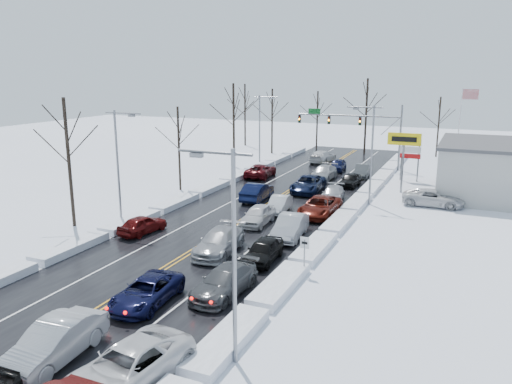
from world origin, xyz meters
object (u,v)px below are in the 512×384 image
at_px(tires_plus_sign, 404,143).
at_px(flagpole, 461,123).
at_px(oncoming_car_0, 257,200).
at_px(traffic_signal_mast, 360,124).

bearing_deg(tires_plus_sign, flagpole, 71.56).
height_order(tires_plus_sign, oncoming_car_0, tires_plus_sign).
bearing_deg(oncoming_car_0, traffic_signal_mast, -107.06).
xyz_separation_m(traffic_signal_mast, flagpole, (11.72, 2.01, 0.45)).
xyz_separation_m(flagpole, oncoming_car_0, (-16.73, -22.71, -5.93)).
relative_size(traffic_signal_mast, flagpole, 1.33).
xyz_separation_m(tires_plus_sign, flagpole, (4.67, 14.01, 0.93)).
height_order(traffic_signal_mast, flagpole, flagpole).
distance_m(traffic_signal_mast, tires_plus_sign, 13.92).
relative_size(flagpole, oncoming_car_0, 1.97).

